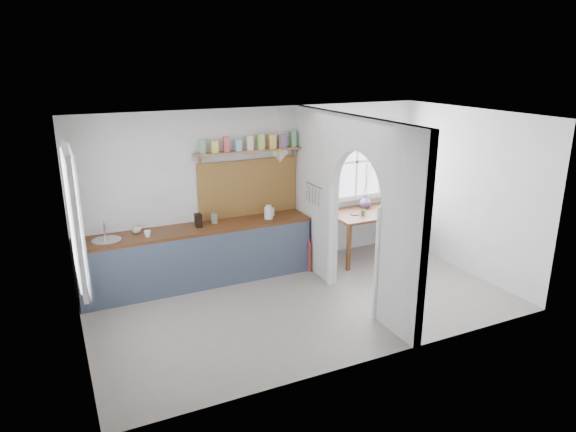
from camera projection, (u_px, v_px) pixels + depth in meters
name	position (u px, v px, depth m)	size (l,w,h in m)	color
floor	(304.00, 303.00, 7.25)	(5.80, 3.20, 0.01)	gray
ceiling	(306.00, 117.00, 6.49)	(5.80, 3.20, 0.01)	white
walls	(305.00, 215.00, 6.87)	(5.81, 3.21, 2.60)	white
partition	(348.00, 198.00, 7.16)	(0.12, 3.20, 2.60)	white
kitchen_window	(72.00, 218.00, 5.59)	(0.10, 1.16, 1.50)	white
nook_window	(357.00, 162.00, 8.86)	(1.76, 0.10, 1.30)	white
counter	(199.00, 255.00, 7.80)	(3.50, 0.60, 0.90)	#552B11
sink	(107.00, 241.00, 7.12)	(0.40, 0.40, 0.02)	silver
backsplash	(248.00, 188.00, 8.13)	(1.65, 0.03, 0.90)	olive
shelf	(249.00, 147.00, 7.86)	(1.75, 0.20, 0.21)	#A27C4C
pendant_lamp	(280.00, 157.00, 7.75)	(0.26, 0.26, 0.16)	beige
utensil_rail	(314.00, 185.00, 7.85)	(0.02, 0.02, 0.50)	silver
dining_table	(367.00, 235.00, 8.82)	(1.31, 0.87, 0.82)	#552B11
chair_left	(321.00, 244.00, 8.37)	(0.38, 0.38, 0.83)	white
chair_right	(407.00, 226.00, 9.24)	(0.38, 0.38, 0.84)	white
kettle	(268.00, 212.00, 8.03)	(0.18, 0.14, 0.22)	white
mug_a	(148.00, 234.00, 7.22)	(0.10, 0.10, 0.09)	white
mug_b	(137.00, 230.00, 7.38)	(0.14, 0.14, 0.11)	silver
knife_block	(198.00, 220.00, 7.65)	(0.09, 0.13, 0.20)	black
jar	(214.00, 218.00, 7.82)	(0.10, 0.10, 0.16)	gray
towel_magenta	(309.00, 256.00, 8.25)	(0.02, 0.03, 0.57)	#BD1F78
towel_orange	(310.00, 258.00, 8.23)	(0.02, 0.03, 0.49)	#BE4914
bowl	(387.00, 210.00, 8.68)	(0.31, 0.31, 0.08)	silver
table_cup	(363.00, 212.00, 8.52)	(0.09, 0.09, 0.09)	#4D7C48
plate	(355.00, 214.00, 8.56)	(0.16, 0.16, 0.01)	#292423
vase	(365.00, 201.00, 8.93)	(0.21, 0.21, 0.22)	#5F4872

